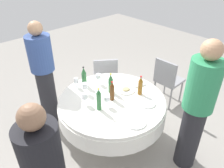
{
  "coord_description": "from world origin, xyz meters",
  "views": [
    {
      "loc": [
        1.59,
        1.71,
        2.45
      ],
      "look_at": [
        0.0,
        0.0,
        0.98
      ],
      "focal_mm": 35.5,
      "sensor_mm": 36.0,
      "label": 1
    }
  ],
  "objects_px": {
    "person_rear": "(44,74)",
    "plate_west": "(135,122)",
    "bottle_green_near": "(84,77)",
    "chair_south": "(105,76)",
    "chair_left": "(167,78)",
    "bottle_amber_outer": "(140,86)",
    "wine_glass_left": "(85,96)",
    "bottle_green_far": "(111,84)",
    "bottle_green_right": "(99,100)",
    "dining_table": "(112,108)",
    "plate_mid": "(126,90)",
    "wine_glass_far": "(98,77)",
    "person_right": "(197,108)",
    "bottle_brown_rear": "(112,91)",
    "wine_glass_north": "(76,81)",
    "plate_north": "(147,103)",
    "wine_glass_south": "(107,99)",
    "wine_glass_near": "(85,86)"
  },
  "relations": [
    {
      "from": "plate_mid",
      "to": "person_rear",
      "type": "xyz_separation_m",
      "value": [
        0.69,
        -1.01,
        0.1
      ]
    },
    {
      "from": "plate_north",
      "to": "person_rear",
      "type": "xyz_separation_m",
      "value": [
        0.67,
        -1.39,
        0.1
      ]
    },
    {
      "from": "wine_glass_north",
      "to": "chair_south",
      "type": "distance_m",
      "value": 0.86
    },
    {
      "from": "bottle_green_right",
      "to": "wine_glass_far",
      "type": "bearing_deg",
      "value": -129.48
    },
    {
      "from": "plate_west",
      "to": "chair_left",
      "type": "relative_size",
      "value": 0.28
    },
    {
      "from": "bottle_green_near",
      "to": "dining_table",
      "type": "bearing_deg",
      "value": 96.59
    },
    {
      "from": "plate_north",
      "to": "bottle_green_right",
      "type": "bearing_deg",
      "value": -32.03
    },
    {
      "from": "bottle_brown_rear",
      "to": "person_right",
      "type": "distance_m",
      "value": 1.02
    },
    {
      "from": "plate_north",
      "to": "person_rear",
      "type": "relative_size",
      "value": 0.14
    },
    {
      "from": "plate_west",
      "to": "person_right",
      "type": "bearing_deg",
      "value": 142.65
    },
    {
      "from": "bottle_green_near",
      "to": "chair_south",
      "type": "relative_size",
      "value": 0.35
    },
    {
      "from": "wine_glass_south",
      "to": "person_right",
      "type": "xyz_separation_m",
      "value": [
        -0.58,
        0.86,
        0.05
      ]
    },
    {
      "from": "bottle_green_far",
      "to": "chair_south",
      "type": "relative_size",
      "value": 0.33
    },
    {
      "from": "bottle_amber_outer",
      "to": "bottle_green_right",
      "type": "distance_m",
      "value": 0.62
    },
    {
      "from": "dining_table",
      "to": "person_rear",
      "type": "relative_size",
      "value": 0.87
    },
    {
      "from": "wine_glass_near",
      "to": "wine_glass_north",
      "type": "distance_m",
      "value": 0.21
    },
    {
      "from": "bottle_green_far",
      "to": "person_right",
      "type": "distance_m",
      "value": 1.12
    },
    {
      "from": "bottle_amber_outer",
      "to": "bottle_brown_rear",
      "type": "height_order",
      "value": "bottle_amber_outer"
    },
    {
      "from": "wine_glass_far",
      "to": "person_rear",
      "type": "xyz_separation_m",
      "value": [
        0.53,
        -0.61,
        -0.0
      ]
    },
    {
      "from": "bottle_brown_rear",
      "to": "person_right",
      "type": "xyz_separation_m",
      "value": [
        -0.43,
        0.92,
        0.03
      ]
    },
    {
      "from": "person_rear",
      "to": "chair_left",
      "type": "relative_size",
      "value": 1.87
    },
    {
      "from": "dining_table",
      "to": "bottle_amber_outer",
      "type": "height_order",
      "value": "bottle_amber_outer"
    },
    {
      "from": "bottle_brown_rear",
      "to": "wine_glass_left",
      "type": "height_order",
      "value": "bottle_brown_rear"
    },
    {
      "from": "bottle_green_far",
      "to": "plate_mid",
      "type": "xyz_separation_m",
      "value": [
        -0.17,
        0.12,
        -0.12
      ]
    },
    {
      "from": "wine_glass_near",
      "to": "chair_south",
      "type": "bearing_deg",
      "value": -148.74
    },
    {
      "from": "bottle_brown_rear",
      "to": "chair_left",
      "type": "distance_m",
      "value": 1.35
    },
    {
      "from": "bottle_amber_outer",
      "to": "bottle_brown_rear",
      "type": "xyz_separation_m",
      "value": [
        0.35,
        -0.16,
        -0.0
      ]
    },
    {
      "from": "bottle_green_far",
      "to": "plate_west",
      "type": "bearing_deg",
      "value": 71.61
    },
    {
      "from": "wine_glass_north",
      "to": "person_rear",
      "type": "distance_m",
      "value": 0.53
    },
    {
      "from": "bottle_brown_rear",
      "to": "person_rear",
      "type": "distance_m",
      "value": 1.11
    },
    {
      "from": "bottle_green_near",
      "to": "wine_glass_south",
      "type": "distance_m",
      "value": 0.58
    },
    {
      "from": "bottle_amber_outer",
      "to": "bottle_green_far",
      "type": "bearing_deg",
      "value": -50.36
    },
    {
      "from": "chair_left",
      "to": "bottle_amber_outer",
      "type": "bearing_deg",
      "value": -79.85
    },
    {
      "from": "plate_west",
      "to": "chair_south",
      "type": "xyz_separation_m",
      "value": [
        -0.7,
        -1.32,
        -0.23
      ]
    },
    {
      "from": "plate_west",
      "to": "plate_mid",
      "type": "xyz_separation_m",
      "value": [
        -0.39,
        -0.53,
        0.0
      ]
    },
    {
      "from": "wine_glass_far",
      "to": "person_right",
      "type": "bearing_deg",
      "value": 103.29
    },
    {
      "from": "dining_table",
      "to": "wine_glass_north",
      "type": "relative_size",
      "value": 9.81
    },
    {
      "from": "bottle_green_right",
      "to": "person_right",
      "type": "distance_m",
      "value": 1.12
    },
    {
      "from": "bottle_green_right",
      "to": "person_rear",
      "type": "bearing_deg",
      "value": -81.83
    },
    {
      "from": "wine_glass_left",
      "to": "person_rear",
      "type": "bearing_deg",
      "value": -83.95
    },
    {
      "from": "person_right",
      "to": "chair_south",
      "type": "height_order",
      "value": "person_right"
    },
    {
      "from": "bottle_brown_rear",
      "to": "wine_glass_south",
      "type": "distance_m",
      "value": 0.16
    },
    {
      "from": "wine_glass_left",
      "to": "chair_left",
      "type": "distance_m",
      "value": 1.67
    },
    {
      "from": "dining_table",
      "to": "wine_glass_far",
      "type": "bearing_deg",
      "value": -106.41
    },
    {
      "from": "plate_mid",
      "to": "plate_north",
      "type": "bearing_deg",
      "value": 87.48
    },
    {
      "from": "plate_north",
      "to": "wine_glass_north",
      "type": "bearing_deg",
      "value": -64.98
    },
    {
      "from": "person_rear",
      "to": "plate_west",
      "type": "bearing_deg",
      "value": -100.62
    },
    {
      "from": "bottle_green_far",
      "to": "plate_north",
      "type": "xyz_separation_m",
      "value": [
        -0.16,
        0.5,
        -0.12
      ]
    },
    {
      "from": "bottle_green_right",
      "to": "bottle_green_near",
      "type": "relative_size",
      "value": 1.0
    },
    {
      "from": "dining_table",
      "to": "bottle_green_near",
      "type": "xyz_separation_m",
      "value": [
        0.06,
        -0.51,
        0.29
      ]
    }
  ]
}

